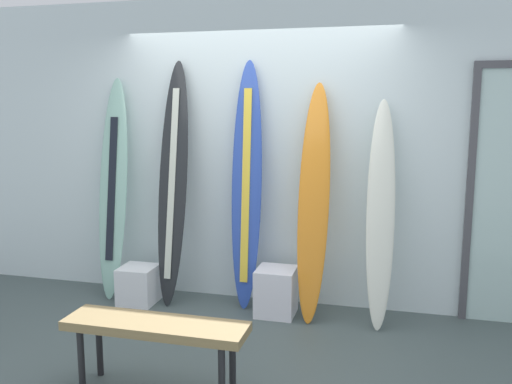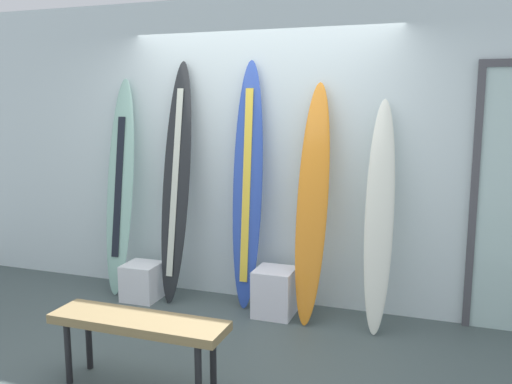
# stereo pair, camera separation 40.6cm
# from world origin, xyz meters

# --- Properties ---
(ground) EXTENTS (8.00, 8.00, 0.04)m
(ground) POSITION_xyz_m (0.00, 0.00, -0.02)
(ground) COLOR #43504F
(wall_back) EXTENTS (7.20, 0.20, 2.80)m
(wall_back) POSITION_xyz_m (0.00, 1.30, 1.40)
(wall_back) COLOR silver
(wall_back) RESTS_ON ground
(surfboard_seafoam) EXTENTS (0.29, 0.41, 2.09)m
(surfboard_seafoam) POSITION_xyz_m (-1.36, 0.97, 1.03)
(surfboard_seafoam) COLOR #8CBFAE
(surfboard_seafoam) RESTS_ON ground
(surfboard_charcoal) EXTENTS (0.30, 0.44, 2.25)m
(surfboard_charcoal) POSITION_xyz_m (-0.75, 0.96, 1.11)
(surfboard_charcoal) COLOR black
(surfboard_charcoal) RESTS_ON ground
(surfboard_cobalt) EXTENTS (0.29, 0.31, 2.24)m
(surfboard_cobalt) POSITION_xyz_m (-0.06, 1.01, 1.10)
(surfboard_cobalt) COLOR #2D4CB0
(surfboard_cobalt) RESTS_ON ground
(surfboard_sunset) EXTENTS (0.27, 0.50, 2.04)m
(surfboard_sunset) POSITION_xyz_m (0.57, 0.91, 1.01)
(surfboard_sunset) COLOR orange
(surfboard_sunset) RESTS_ON ground
(surfboard_ivory) EXTENTS (0.26, 0.51, 1.90)m
(surfboard_ivory) POSITION_xyz_m (1.13, 0.91, 0.93)
(surfboard_ivory) COLOR silver
(surfboard_ivory) RESTS_ON ground
(display_block_left) EXTENTS (0.33, 0.33, 0.35)m
(display_block_left) POSITION_xyz_m (-1.06, 0.81, 0.17)
(display_block_left) COLOR white
(display_block_left) RESTS_ON ground
(display_block_center) EXTENTS (0.34, 0.34, 0.42)m
(display_block_center) POSITION_xyz_m (0.25, 0.86, 0.21)
(display_block_center) COLOR silver
(display_block_center) RESTS_ON ground
(bench) EXTENTS (1.19, 0.32, 0.48)m
(bench) POSITION_xyz_m (-0.21, -0.62, 0.42)
(bench) COLOR olive
(bench) RESTS_ON ground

